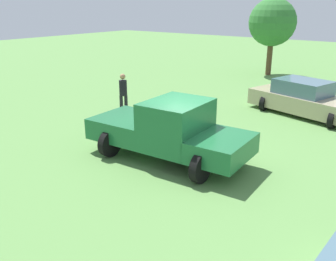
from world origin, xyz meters
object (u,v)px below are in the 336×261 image
object	(u,v)px
pickup_truck	(172,129)
sedan_far	(305,99)
person_visitor	(123,92)
traffic_cone	(157,104)
tree_back_right	(272,23)

from	to	relation	value
pickup_truck	sedan_far	bearing A→B (deg)	-106.18
pickup_truck	sedan_far	world-z (taller)	pickup_truck
person_visitor	traffic_cone	distance (m)	1.69
pickup_truck	person_visitor	size ratio (longest dim) A/B	2.89
person_visitor	tree_back_right	xyz separation A→B (m)	(12.48, -1.14, 2.32)
sedan_far	traffic_cone	distance (m)	6.29
sedan_far	traffic_cone	size ratio (longest dim) A/B	9.23
sedan_far	tree_back_right	world-z (taller)	tree_back_right
sedan_far	traffic_cone	xyz separation A→B (m)	(-3.21, 5.40, -0.39)
person_visitor	tree_back_right	world-z (taller)	tree_back_right
sedan_far	tree_back_right	xyz separation A→B (m)	(7.88, 4.91, 2.64)
pickup_truck	traffic_cone	world-z (taller)	pickup_truck
pickup_truck	person_visitor	bearing A→B (deg)	-33.54
tree_back_right	sedan_far	bearing A→B (deg)	-148.05
pickup_truck	tree_back_right	xyz separation A→B (m)	(15.05, 3.28, 2.34)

